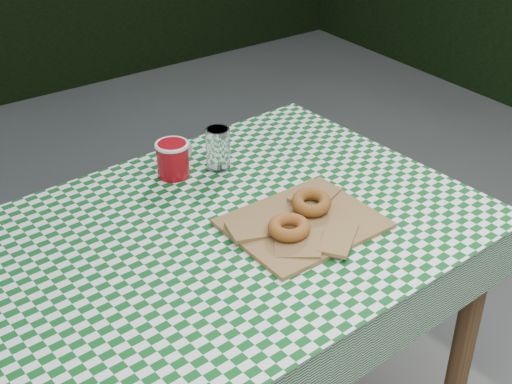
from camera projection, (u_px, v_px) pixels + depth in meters
table at (216, 357)px, 1.76m from camera, size 1.29×0.91×0.75m
tablecloth at (211, 236)px, 1.56m from camera, size 1.32×0.93×0.01m
paper_bag at (303, 222)px, 1.59m from camera, size 0.34×0.28×0.02m
bagel_front at (289, 227)px, 1.53m from camera, size 0.10×0.10×0.03m
bagel_back at (311, 202)px, 1.62m from camera, size 0.13×0.13×0.03m
coffee_mug at (173, 159)px, 1.77m from camera, size 0.22×0.22×0.09m
drinking_glass at (218, 149)px, 1.80m from camera, size 0.08×0.08×0.11m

